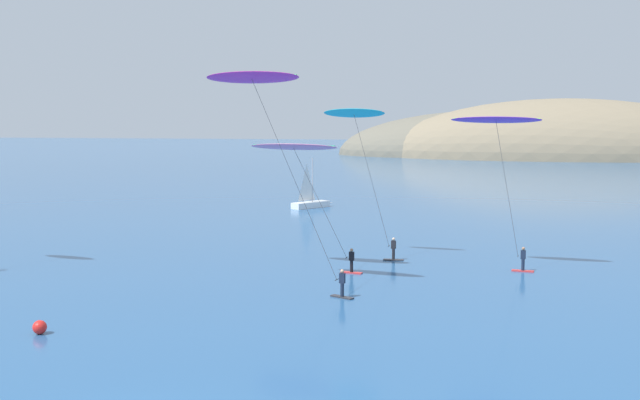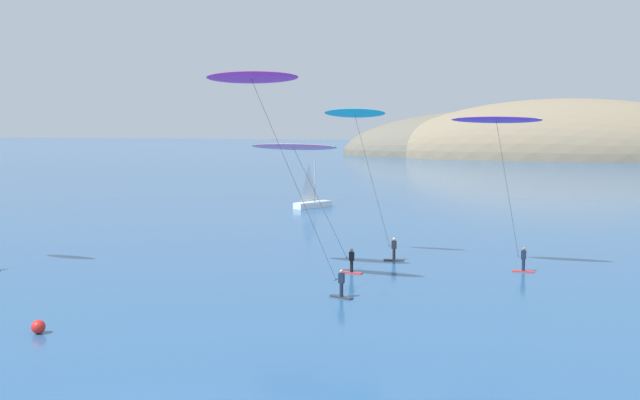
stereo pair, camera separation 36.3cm
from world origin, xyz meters
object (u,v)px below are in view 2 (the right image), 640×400
at_px(sailboat_near, 315,202).
at_px(kitesurfer_cyan, 358,127).
at_px(kitesurfer_purple, 498,130).
at_px(kitesurfer_pink, 297,154).
at_px(kitesurfer_magenta, 256,90).
at_px(marker_buoy, 38,327).

distance_m(sailboat_near, kitesurfer_cyan, 33.87).
xyz_separation_m(kitesurfer_purple, kitesurfer_cyan, (-10.03, 2.80, 0.12)).
bearing_deg(sailboat_near, kitesurfer_purple, -60.49).
bearing_deg(kitesurfer_cyan, kitesurfer_purple, -15.59).
bearing_deg(kitesurfer_cyan, kitesurfer_pink, -125.15).
distance_m(sailboat_near, kitesurfer_purple, 40.17).
bearing_deg(kitesurfer_pink, kitesurfer_magenta, -99.03).
height_order(kitesurfer_magenta, marker_buoy, kitesurfer_magenta).
xyz_separation_m(sailboat_near, kitesurfer_cyan, (9.24, -31.25, 9.23)).
bearing_deg(kitesurfer_magenta, marker_buoy, -125.14).
relative_size(sailboat_near, kitesurfer_pink, 0.64).
height_order(kitesurfer_pink, kitesurfer_magenta, kitesurfer_magenta).
height_order(sailboat_near, kitesurfer_pink, kitesurfer_pink).
bearing_deg(sailboat_near, kitesurfer_magenta, -83.91).
bearing_deg(kitesurfer_magenta, kitesurfer_purple, 31.51).
xyz_separation_m(kitesurfer_pink, kitesurfer_magenta, (-1.07, -6.72, 4.21)).
relative_size(kitesurfer_pink, kitesurfer_magenta, 0.66).
xyz_separation_m(kitesurfer_cyan, kitesurfer_magenta, (-4.65, -11.80, 2.44)).
bearing_deg(marker_buoy, kitesurfer_cyan, 61.29).
bearing_deg(kitesurfer_cyan, kitesurfer_magenta, -111.49).
bearing_deg(kitesurfer_purple, kitesurfer_cyan, 164.41).
relative_size(sailboat_near, kitesurfer_purple, 0.53).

